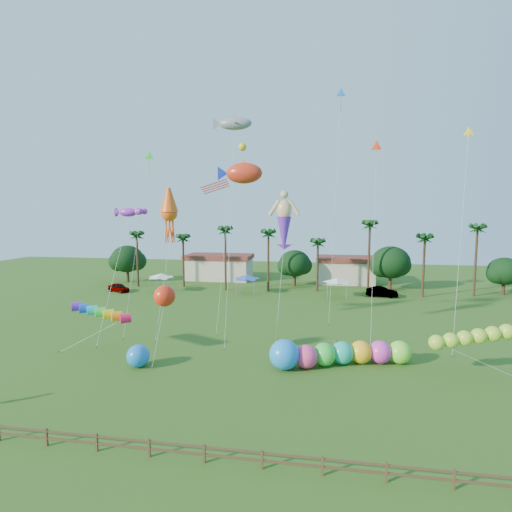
% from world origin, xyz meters
% --- Properties ---
extents(ground, '(160.00, 160.00, 0.00)m').
position_xyz_m(ground, '(0.00, 0.00, 0.00)').
color(ground, '#285116').
rests_on(ground, ground).
extents(tree_line, '(69.46, 8.91, 11.00)m').
position_xyz_m(tree_line, '(3.57, 44.00, 4.28)').
color(tree_line, '#3A2819').
rests_on(tree_line, ground).
extents(buildings_row, '(35.00, 7.00, 4.00)m').
position_xyz_m(buildings_row, '(-3.09, 50.00, 2.00)').
color(buildings_row, beige).
rests_on(buildings_row, ground).
extents(tent_row, '(31.00, 4.00, 0.60)m').
position_xyz_m(tent_row, '(-6.00, 36.33, 2.75)').
color(tent_row, white).
rests_on(tent_row, ground).
extents(fence, '(36.12, 0.12, 1.00)m').
position_xyz_m(fence, '(0.00, -6.00, 0.61)').
color(fence, brown).
rests_on(fence, ground).
extents(car_a, '(4.39, 3.23, 1.39)m').
position_xyz_m(car_a, '(-26.92, 34.95, 0.70)').
color(car_a, '#4C4C54').
rests_on(car_a, ground).
extents(car_b, '(4.87, 2.23, 1.55)m').
position_xyz_m(car_b, '(14.85, 37.93, 0.77)').
color(car_b, '#4C4C54').
rests_on(car_b, ground).
extents(spectator_b, '(1.06, 0.98, 1.75)m').
position_xyz_m(spectator_b, '(7.08, 9.74, 0.88)').
color(spectator_b, gray).
rests_on(spectator_b, ground).
extents(caterpillar_inflatable, '(12.13, 5.48, 2.50)m').
position_xyz_m(caterpillar_inflatable, '(7.00, 8.46, 1.05)').
color(caterpillar_inflatable, '#EE3E81').
rests_on(caterpillar_inflatable, ground).
extents(blue_ball, '(1.89, 1.89, 1.89)m').
position_xyz_m(blue_ball, '(-9.19, 5.48, 0.94)').
color(blue_ball, blue).
rests_on(blue_ball, ground).
extents(rainbow_tube, '(8.26, 3.57, 4.02)m').
position_xyz_m(rainbow_tube, '(-12.78, 7.31, 3.58)').
color(rainbow_tube, '#F61B46').
rests_on(rainbow_tube, ground).
extents(green_worm, '(9.54, 2.21, 3.43)m').
position_xyz_m(green_worm, '(14.71, 7.61, 2.72)').
color(green_worm, '#9DD72F').
rests_on(green_worm, ground).
extents(orange_ball_kite, '(1.98, 1.98, 6.86)m').
position_xyz_m(orange_ball_kite, '(-7.00, 6.12, 5.97)').
color(orange_ball_kite, red).
rests_on(orange_ball_kite, ground).
extents(merman_kite, '(2.73, 4.34, 14.50)m').
position_xyz_m(merman_kite, '(1.93, 15.48, 11.66)').
color(merman_kite, '#DCB67D').
rests_on(merman_kite, ground).
extents(fish_kite, '(5.68, 5.45, 17.83)m').
position_xyz_m(fish_kite, '(-1.98, 14.71, 16.69)').
color(fish_kite, red).
rests_on(fish_kite, ground).
extents(shark_kite, '(5.06, 6.95, 23.67)m').
position_xyz_m(shark_kite, '(-4.12, 20.53, 22.77)').
color(shark_kite, gray).
rests_on(shark_kite, ground).
extents(squid_kite, '(2.46, 4.47, 15.49)m').
position_xyz_m(squid_kite, '(-9.92, 14.83, 12.77)').
color(squid_kite, '#FF5B14').
rests_on(squid_kite, ground).
extents(lobster_kite, '(3.76, 6.17, 13.51)m').
position_xyz_m(lobster_kite, '(-13.99, 13.88, 12.85)').
color(lobster_kite, purple).
rests_on(lobster_kite, ground).
extents(delta_kite_red, '(1.24, 4.46, 19.82)m').
position_xyz_m(delta_kite_red, '(10.78, 16.43, 18.88)').
color(delta_kite_red, red).
rests_on(delta_kite_red, ground).
extents(delta_kite_yellow, '(1.96, 3.47, 20.61)m').
position_xyz_m(delta_kite_yellow, '(18.70, 15.39, 19.50)').
color(delta_kite_yellow, yellow).
rests_on(delta_kite_yellow, ground).
extents(delta_kite_green, '(2.46, 3.57, 19.23)m').
position_xyz_m(delta_kite_green, '(-12.22, 15.21, 18.26)').
color(delta_kite_green, '#38F138').
rests_on(delta_kite_green, ground).
extents(delta_kite_blue, '(1.61, 3.60, 27.20)m').
position_xyz_m(delta_kite_blue, '(7.53, 24.16, 26.05)').
color(delta_kite_blue, blue).
rests_on(delta_kite_blue, ground).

